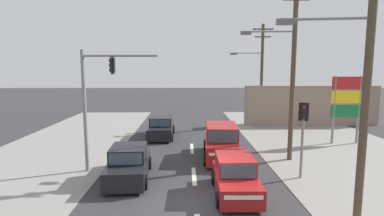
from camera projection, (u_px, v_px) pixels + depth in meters
ground_plane at (196, 204)px, 11.33m from camera, size 140.00×140.00×0.00m
lane_dash_mid at (194, 176)px, 14.30m from camera, size 0.20×2.40×0.01m
lane_dash_far at (192, 148)px, 19.26m from camera, size 0.20×2.40×0.01m
kerb_left_verge at (26, 170)px, 15.12m from camera, size 8.00×40.00×0.02m
utility_pole_foreground_right at (363, 72)px, 9.47m from camera, size 3.77×0.67×9.23m
utility_pole_midground_right at (291, 65)px, 16.19m from camera, size 3.78×0.47×9.81m
utility_pole_background_right at (260, 72)px, 26.51m from camera, size 3.78×0.56×8.96m
traffic_signal_mast at (95, 95)px, 14.48m from camera, size 3.69×0.44×6.00m
pedestal_signal_right_kerb at (303, 127)px, 13.72m from camera, size 0.44×0.31×3.56m
shopping_plaza_sign at (347, 100)px, 20.15m from camera, size 2.10×0.16×4.60m
shopfront_wall_far at (311, 105)px, 27.18m from camera, size 12.00×1.00×3.60m
suv_kerbside_parked at (222, 143)px, 17.15m from camera, size 2.26×4.63×1.90m
hatchback_oncoming_near at (235, 177)px, 12.18m from camera, size 1.82×3.66×1.53m
sedan_receding_far at (161, 128)px, 22.34m from camera, size 1.89×4.24×1.56m
sedan_oncoming_mid at (129, 164)px, 13.88m from camera, size 2.07×4.32×1.56m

